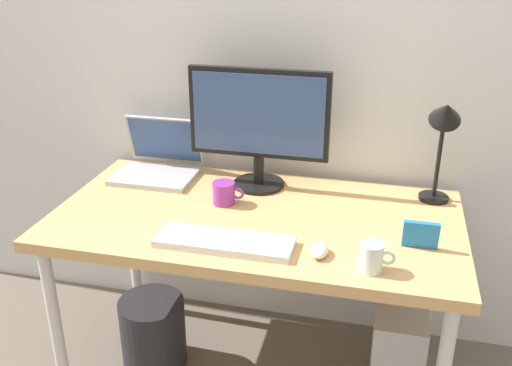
% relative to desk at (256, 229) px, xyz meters
% --- Properties ---
extents(back_wall, '(4.40, 0.04, 2.60)m').
position_rel_desk_xyz_m(back_wall, '(0.00, 0.44, 0.64)').
color(back_wall, silver).
rests_on(back_wall, ground_plane).
extents(desk, '(1.43, 0.75, 0.72)m').
position_rel_desk_xyz_m(desk, '(0.00, 0.00, 0.00)').
color(desk, tan).
rests_on(desk, ground_plane).
extents(monitor, '(0.53, 0.20, 0.46)m').
position_rel_desk_xyz_m(monitor, '(-0.05, 0.25, 0.32)').
color(monitor, black).
rests_on(monitor, desk).
extents(laptop, '(0.32, 0.28, 0.23)m').
position_rel_desk_xyz_m(laptop, '(-0.47, 0.26, 0.12)').
color(laptop, '#B2B2B7').
rests_on(laptop, desk).
extents(desk_lamp, '(0.11, 0.16, 0.41)m').
position_rel_desk_xyz_m(desk_lamp, '(0.61, 0.25, 0.35)').
color(desk_lamp, black).
rests_on(desk_lamp, desk).
extents(keyboard, '(0.44, 0.14, 0.02)m').
position_rel_desk_xyz_m(keyboard, '(-0.05, -0.24, 0.07)').
color(keyboard, silver).
rests_on(keyboard, desk).
extents(mouse, '(0.06, 0.09, 0.03)m').
position_rel_desk_xyz_m(mouse, '(0.25, -0.23, 0.08)').
color(mouse, silver).
rests_on(mouse, desk).
extents(coffee_mug, '(0.12, 0.08, 0.08)m').
position_rel_desk_xyz_m(coffee_mug, '(-0.13, 0.06, 0.10)').
color(coffee_mug, purple).
rests_on(coffee_mug, desk).
extents(glass_cup, '(0.11, 0.07, 0.09)m').
position_rel_desk_xyz_m(glass_cup, '(0.41, -0.28, 0.10)').
color(glass_cup, silver).
rests_on(glass_cup, desk).
extents(photo_frame, '(0.11, 0.03, 0.09)m').
position_rel_desk_xyz_m(photo_frame, '(0.56, -0.11, 0.11)').
color(photo_frame, '#1E72BF').
rests_on(photo_frame, desk).
extents(computer_tower, '(0.18, 0.36, 0.42)m').
position_rel_desk_xyz_m(computer_tower, '(0.53, 0.02, -0.45)').
color(computer_tower, '#B2B2B7').
rests_on(computer_tower, ground_plane).
extents(wastebasket, '(0.26, 0.26, 0.30)m').
position_rel_desk_xyz_m(wastebasket, '(-0.42, -0.03, -0.51)').
color(wastebasket, '#232328').
rests_on(wastebasket, ground_plane).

